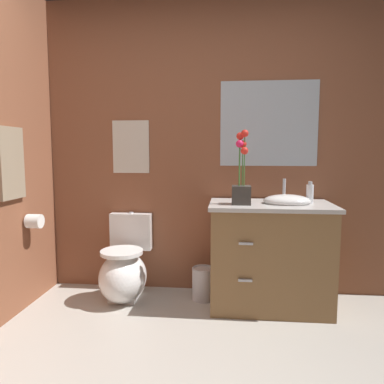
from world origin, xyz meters
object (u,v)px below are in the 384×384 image
at_px(vanity_cabinet, 270,254).
at_px(wall_poster, 131,147).
at_px(hanging_towel, 11,163).
at_px(toilet_paper_roll, 34,221).
at_px(wall_mirror, 269,124).
at_px(flower_vase, 242,182).
at_px(soap_bottle, 310,193).
at_px(trash_bin, 203,283).
at_px(toilet, 125,270).

relative_size(vanity_cabinet, wall_poster, 2.21).
height_order(wall_poster, hanging_towel, wall_poster).
bearing_deg(toilet_paper_roll, wall_poster, 35.42).
height_order(wall_mirror, toilet_paper_roll, wall_mirror).
distance_m(flower_vase, soap_bottle, 0.55).
bearing_deg(trash_bin, toilet_paper_roll, -169.40).
height_order(vanity_cabinet, hanging_towel, hanging_towel).
distance_m(wall_mirror, toilet_paper_roll, 2.04).
xyz_separation_m(toilet, wall_mirror, (1.18, 0.27, 1.21)).
relative_size(trash_bin, wall_poster, 0.60).
distance_m(toilet, wall_mirror, 1.71).
bearing_deg(wall_mirror, hanging_towel, -161.39).
bearing_deg(toilet, trash_bin, 4.17).
xyz_separation_m(wall_mirror, toilet_paper_roll, (-1.83, -0.46, -0.77)).
bearing_deg(toilet_paper_roll, wall_mirror, 14.23).
bearing_deg(trash_bin, wall_poster, 161.27).
xyz_separation_m(flower_vase, wall_mirror, (0.23, 0.36, 0.46)).
height_order(toilet, hanging_towel, hanging_towel).
bearing_deg(hanging_towel, soap_bottle, 9.78).
xyz_separation_m(vanity_cabinet, toilet_paper_roll, (-1.83, -0.17, 0.26)).
distance_m(flower_vase, trash_bin, 0.92).
distance_m(flower_vase, hanging_towel, 1.68).
relative_size(hanging_towel, toilet_paper_roll, 4.73).
relative_size(trash_bin, toilet_paper_roll, 2.47).
relative_size(flower_vase, trash_bin, 2.05).
height_order(soap_bottle, wall_mirror, wall_mirror).
bearing_deg(wall_poster, soap_bottle, -9.95).
xyz_separation_m(trash_bin, toilet_paper_roll, (-1.30, -0.24, 0.54)).
bearing_deg(vanity_cabinet, toilet_paper_roll, -174.70).
height_order(soap_bottle, hanging_towel, hanging_towel).
distance_m(vanity_cabinet, flower_vase, 0.62).
height_order(toilet, vanity_cabinet, vanity_cabinet).
bearing_deg(soap_bottle, trash_bin, 177.34).
relative_size(flower_vase, hanging_towel, 1.07).
height_order(toilet, wall_poster, wall_poster).
relative_size(trash_bin, hanging_towel, 0.52).
bearing_deg(trash_bin, wall_mirror, 22.67).
distance_m(vanity_cabinet, toilet_paper_roll, 1.86).
xyz_separation_m(vanity_cabinet, wall_mirror, (-0.00, 0.29, 1.03)).
bearing_deg(wall_poster, hanging_towel, -138.11).
bearing_deg(vanity_cabinet, toilet, 178.72).
relative_size(flower_vase, soap_bottle, 3.31).
distance_m(vanity_cabinet, wall_mirror, 1.07).
bearing_deg(flower_vase, toilet, 174.24).
bearing_deg(wall_mirror, soap_bottle, -41.08).
bearing_deg(vanity_cabinet, soap_bottle, 6.89).
height_order(soap_bottle, toilet_paper_roll, soap_bottle).
distance_m(wall_poster, toilet_paper_roll, 0.99).
distance_m(flower_vase, toilet_paper_roll, 1.63).
relative_size(wall_mirror, hanging_towel, 1.54).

